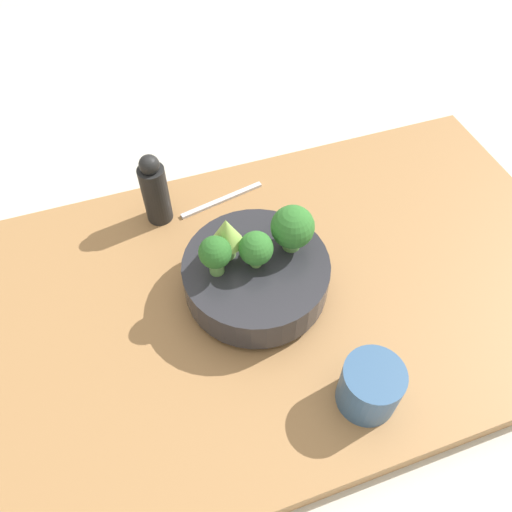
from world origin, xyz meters
TOP-DOWN VIEW (x-y plane):
  - ground_plane at (0.00, 0.00)m, footprint 6.00×6.00m
  - table at (0.00, 0.00)m, footprint 1.12×0.64m
  - bowl at (0.03, -0.01)m, footprint 0.24×0.24m
  - broccoli_floret_center at (0.03, -0.01)m, footprint 0.05×0.05m
  - broccoli_floret_left at (-0.04, -0.03)m, footprint 0.07×0.07m
  - broccoli_floret_right at (0.09, -0.02)m, footprint 0.05×0.05m
  - romanesco_piece_near at (0.06, -0.04)m, footprint 0.05×0.05m
  - cup at (-0.06, 0.22)m, footprint 0.09×0.09m
  - pepper_mill at (0.14, -0.23)m, footprint 0.05×0.05m
  - fork at (0.02, -0.23)m, footprint 0.17×0.05m

SIDE VIEW (x-z plane):
  - ground_plane at x=0.00m, z-range 0.00..0.00m
  - table at x=0.00m, z-range 0.00..0.04m
  - fork at x=0.02m, z-range 0.04..0.05m
  - cup at x=-0.06m, z-range 0.04..0.13m
  - bowl at x=0.03m, z-range 0.05..0.12m
  - pepper_mill at x=0.14m, z-range 0.04..0.19m
  - broccoli_floret_center at x=0.03m, z-range 0.12..0.19m
  - broccoli_floret_right at x=0.09m, z-range 0.12..0.20m
  - broccoli_floret_left at x=-0.04m, z-range 0.12..0.20m
  - romanesco_piece_near at x=0.06m, z-range 0.13..0.21m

